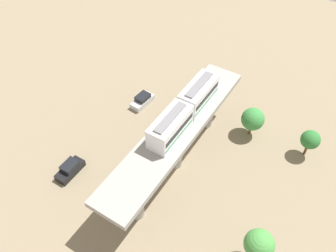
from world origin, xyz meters
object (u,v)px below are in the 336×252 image
train (185,110)px  tree_far_corner (253,119)px  parked_car_black (70,169)px  parked_car_silver (143,100)px  tree_mid_lot (310,140)px  tree_near_viaduct (259,244)px

train → tree_far_corner: train is taller
parked_car_black → tree_far_corner: 26.56m
parked_car_silver → tree_mid_lot: 25.89m
parked_car_silver → tree_far_corner: size_ratio=0.91×
parked_car_black → tree_near_viaduct: 25.87m
parked_car_black → parked_car_silver: (0.40, 16.43, 0.00)m
tree_near_viaduct → tree_mid_lot: size_ratio=1.25×
parked_car_silver → tree_mid_lot: bearing=13.1°
train → parked_car_silver: size_ratio=3.12×
tree_near_viaduct → tree_far_corner: size_ratio=1.17×
train → tree_mid_lot: (14.69, 9.18, -5.69)m
tree_near_viaduct → tree_far_corner: (-7.86, 17.60, -0.84)m
parked_car_silver → tree_mid_lot: (25.52, 3.70, 2.33)m
parked_car_black → tree_mid_lot: tree_mid_lot is taller
train → tree_far_corner: (6.50, 8.68, -5.69)m
train → parked_car_black: size_ratio=3.21×
train → parked_car_silver: (-10.83, 5.48, -8.02)m
tree_mid_lot → tree_far_corner: (-8.19, -0.50, -0.01)m
tree_mid_lot → parked_car_silver: bearing=-171.7°
parked_car_black → tree_far_corner: bearing=47.2°
parked_car_silver → tree_mid_lot: tree_mid_lot is taller
parked_car_black → train: bearing=43.6°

